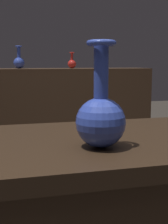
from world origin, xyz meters
The scene contains 4 objects.
back_display_shelf centered at (0.00, 2.20, 0.49)m, with size 2.60×0.40×0.99m.
vase_centerpiece centered at (0.07, -0.11, 0.89)m, with size 0.15×0.15×0.32m.
shelf_vase_right centered at (0.52, 2.21, 1.04)m, with size 0.09×0.09×0.16m.
shelf_vase_center centered at (0.00, 2.22, 1.06)m, with size 0.11×0.11×0.22m.
Camera 1 is at (-0.22, -1.02, 1.05)m, focal length 52.57 mm.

